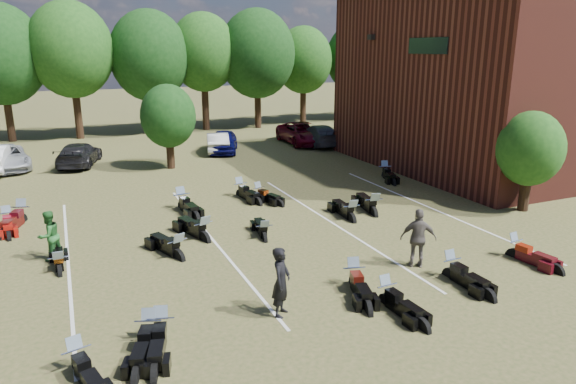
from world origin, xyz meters
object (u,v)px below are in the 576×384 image
person_black (281,282)px  person_grey (418,238)px  person_green (49,236)px  motorcycle_3 (386,304)px  car_4 (224,142)px  motorcycle_0 (79,372)px  motorcycle_14 (23,223)px

person_black → person_grey: 5.41m
person_green → motorcycle_3: (8.55, -7.22, -0.86)m
motorcycle_3 → person_black: bearing=164.4°
car_4 → motorcycle_3: (-2.25, -22.70, -0.73)m
car_4 → person_grey: (0.15, -20.94, 0.25)m
person_black → motorcycle_0: 5.22m
car_4 → person_green: 18.88m
person_green → person_grey: (10.94, -5.46, 0.13)m
person_green → motorcycle_3: 11.22m
motorcycle_3 → motorcycle_14: bearing=126.1°
motorcycle_3 → motorcycle_14: size_ratio=0.86×
person_green → motorcycle_14: 4.86m
person_black → person_green: 8.66m
car_4 → person_black: 22.65m
person_grey → motorcycle_3: 3.13m
person_black → person_grey: size_ratio=0.98×
person_black → motorcycle_3: person_black is taller
motorcycle_0 → motorcycle_14: motorcycle_14 is taller
motorcycle_3 → person_green: bearing=136.8°
person_green → motorcycle_14: person_green is taller
car_4 → person_black: size_ratio=2.24×
motorcycle_14 → car_4: bearing=61.3°
car_4 → person_grey: person_grey is taller
car_4 → motorcycle_14: 16.12m
person_black → person_grey: bearing=-37.1°
person_green → motorcycle_14: bearing=-115.5°
person_black → person_grey: person_grey is taller
person_black → motorcycle_0: (-5.10, -0.51, -0.96)m
person_green → motorcycle_0: size_ratio=0.83×
car_4 → person_green: bearing=-104.3°
motorcycle_3 → person_grey: bearing=33.3°
person_black → motorcycle_3: (2.91, -0.65, -0.96)m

